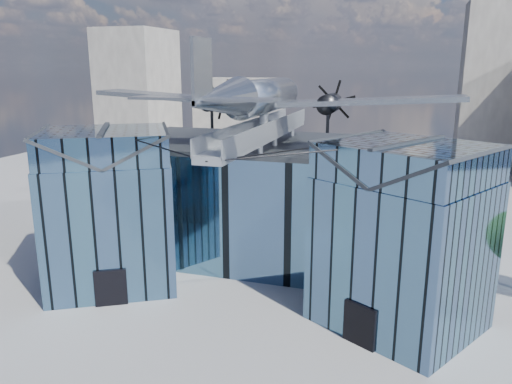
% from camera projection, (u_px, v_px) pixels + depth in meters
% --- Properties ---
extents(ground_plane, '(120.00, 120.00, 0.00)m').
position_uv_depth(ground_plane, '(248.00, 294.00, 36.42)').
color(ground_plane, gray).
extents(museum, '(32.88, 24.50, 17.60)m').
position_uv_depth(museum, '(270.00, 201.00, 40.43)').
color(museum, '#44698B').
rests_on(museum, ground).
extents(bg_towers, '(77.00, 24.50, 26.00)m').
position_uv_depth(bg_towers, '(355.00, 105.00, 80.20)').
color(bg_towers, gray).
rests_on(bg_towers, ground).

